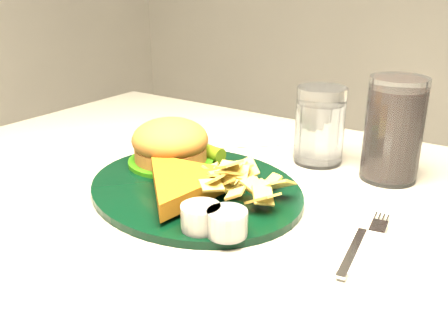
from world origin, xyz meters
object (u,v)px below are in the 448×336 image
at_px(fork_napkin, 355,248).
at_px(water_glass, 320,126).
at_px(dinner_plate, 194,167).
at_px(cola_glass, 393,130).

bearing_deg(fork_napkin, water_glass, 114.60).
relative_size(dinner_plate, cola_glass, 2.17).
relative_size(water_glass, cola_glass, 0.80).
xyz_separation_m(water_glass, cola_glass, (0.12, -0.00, 0.02)).
height_order(water_glass, fork_napkin, water_glass).
bearing_deg(water_glass, fork_napkin, -57.01).
distance_m(cola_glass, fork_napkin, 0.25).
distance_m(dinner_plate, fork_napkin, 0.26).
bearing_deg(cola_glass, dinner_plate, -135.56).
distance_m(water_glass, fork_napkin, 0.30).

